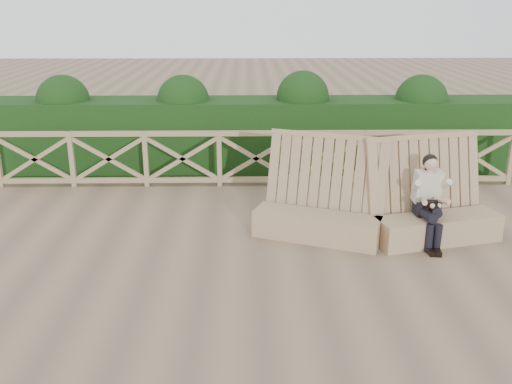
{
  "coord_description": "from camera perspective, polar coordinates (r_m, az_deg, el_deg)",
  "views": [
    {
      "loc": [
        -0.17,
        -7.22,
        3.46
      ],
      "look_at": [
        -0.05,
        0.4,
        0.9
      ],
      "focal_mm": 40.0,
      "sensor_mm": 36.0,
      "label": 1
    }
  ],
  "objects": [
    {
      "name": "guardrail",
      "position": [
        11.11,
        -0.01,
        3.39
      ],
      "size": [
        10.1,
        0.09,
        1.1
      ],
      "color": "#8D7052",
      "rests_on": "ground"
    },
    {
      "name": "ground",
      "position": [
        8.01,
        0.38,
        -7.03
      ],
      "size": [
        60.0,
        60.0,
        0.0
      ],
      "primitive_type": "plane",
      "color": "brown",
      "rests_on": "ground"
    },
    {
      "name": "woman",
      "position": [
        8.77,
        16.93,
        -0.51
      ],
      "size": [
        0.41,
        0.84,
        1.34
      ],
      "rotation": [
        0.0,
        0.0,
        0.09
      ],
      "color": "black",
      "rests_on": "ground"
    },
    {
      "name": "bench",
      "position": [
        8.84,
        11.98,
        -2.21
      ],
      "size": [
        3.77,
        1.4,
        1.55
      ],
      "rotation": [
        0.0,
        0.0,
        -0.03
      ],
      "color": "#8A6E4F",
      "rests_on": "ground"
    },
    {
      "name": "hedge",
      "position": [
        12.23,
        -0.1,
        5.76
      ],
      "size": [
        12.0,
        1.2,
        1.5
      ],
      "primitive_type": "cube",
      "color": "black",
      "rests_on": "ground"
    }
  ]
}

